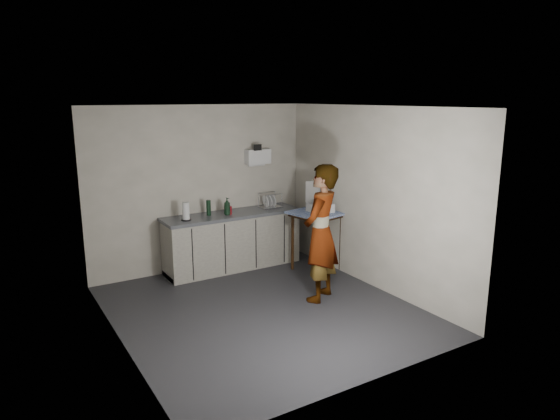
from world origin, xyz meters
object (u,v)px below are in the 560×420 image
side_table (317,219)px  soda_can (230,210)px  standing_man (321,233)px  soap_bottle (227,206)px  dark_bottle (209,208)px  kitchen_counter (233,242)px  bakery_box (319,205)px  paper_towel (186,212)px  dish_rack (270,204)px

side_table → soda_can: soda_can is taller
standing_man → soap_bottle: 1.80m
soda_can → dark_bottle: 0.34m
kitchen_counter → dark_bottle: size_ratio=9.27×
soap_bottle → bakery_box: (1.26, -0.72, 0.01)m
standing_man → paper_towel: bearing=-86.8°
dark_bottle → dish_rack: dish_rack is taller
soap_bottle → paper_towel: soap_bottle is taller
standing_man → dark_bottle: bearing=-98.3°
dish_rack → standing_man: bearing=-98.3°
standing_man → dish_rack: standing_man is taller
kitchen_counter → soda_can: 0.55m
kitchen_counter → soap_bottle: soap_bottle is taller
kitchen_counter → soda_can: size_ratio=18.08×
side_table → paper_towel: (-1.89, 0.72, 0.21)m
dark_bottle → bakery_box: bearing=-28.8°
soap_bottle → dark_bottle: size_ratio=1.12×
soda_can → dish_rack: size_ratio=0.35×
dark_bottle → dish_rack: bearing=-0.5°
soap_bottle → dark_bottle: 0.29m
kitchen_counter → dark_bottle: 0.71m
standing_man → dish_rack: (0.26, 1.81, 0.03)m
soda_can → soap_bottle: bearing=-157.5°
soda_can → kitchen_counter: bearing=38.7°
kitchen_counter → dish_rack: 0.90m
bakery_box → paper_towel: bearing=161.9°
standing_man → dish_rack: size_ratio=5.29×
dish_rack → bakery_box: bearing=-62.9°
standing_man → bakery_box: size_ratio=3.98×
dark_bottle → soda_can: bearing=-16.6°
side_table → standing_man: standing_man is taller
side_table → bakery_box: bakery_box is taller
soda_can → dark_bottle: dark_bottle is taller
soda_can → dish_rack: 0.78m
dark_bottle → kitchen_counter: bearing=-7.1°
standing_man → paper_towel: size_ratio=6.91×
soap_bottle → dish_rack: soap_bottle is taller
standing_man → dark_bottle: size_ratio=7.71×
side_table → soda_can: bearing=135.7°
side_table → soap_bottle: bearing=137.7°
side_table → dark_bottle: size_ratio=3.95×
standing_man → bakery_box: 1.21m
standing_man → soap_bottle: (-0.57, 1.70, 0.11)m
kitchen_counter → soap_bottle: 0.63m
side_table → bakery_box: bearing=-12.2°
bakery_box → side_table: bearing=-178.1°
paper_towel → dish_rack: bearing=3.9°
kitchen_counter → dish_rack: size_ratio=6.36×
paper_towel → soap_bottle: bearing=-0.5°
kitchen_counter → dark_bottle: (-0.38, 0.05, 0.60)m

